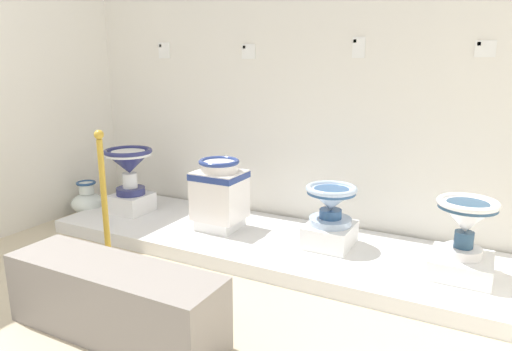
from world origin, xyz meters
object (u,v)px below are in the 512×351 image
object	(u,v)px
plinth_block_broad_patterned	(132,203)
antique_toilet_broad_patterned	(129,163)
info_placard_third	(359,47)
info_placard_fourth	(485,49)
antique_toilet_pale_glazed	(331,200)
decorative_vase_companion	(88,201)
stanchion_post_near_left	(106,227)
info_placard_second	(248,51)
plinth_block_squat_floral	(461,265)
plinth_block_pale_glazed	(330,235)
plinth_block_rightmost	(220,223)
antique_toilet_rightmost	(219,188)
museum_bench	(114,300)
info_placard_first	(164,50)
antique_toilet_squat_floral	(466,218)

from	to	relation	value
plinth_block_broad_patterned	antique_toilet_broad_patterned	xyz separation A→B (m)	(0.00, 0.00, 0.37)
info_placard_third	info_placard_fourth	xyz separation A→B (m)	(0.87, -0.00, -0.02)
antique_toilet_pale_glazed	decorative_vase_companion	bearing A→B (deg)	-176.86
info_placard_third	stanchion_post_near_left	world-z (taller)	info_placard_third
decorative_vase_companion	info_placard_second	bearing A→B (deg)	22.54
plinth_block_squat_floral	info_placard_fourth	bearing A→B (deg)	92.39
plinth_block_pale_glazed	decorative_vase_companion	world-z (taller)	decorative_vase_companion
plinth_block_rightmost	info_placard_second	xyz separation A→B (m)	(-0.02, 0.53, 1.37)
info_placard_second	info_placard_fourth	world-z (taller)	info_placard_second
antique_toilet_rightmost	plinth_block_squat_floral	bearing A→B (deg)	-0.60
antique_toilet_rightmost	plinth_block_squat_floral	world-z (taller)	antique_toilet_rightmost
museum_bench	antique_toilet_rightmost	bearing A→B (deg)	99.01
plinth_block_pale_glazed	antique_toilet_rightmost	bearing A→B (deg)	-175.90
plinth_block_squat_floral	info_placard_second	bearing A→B (deg)	163.41
antique_toilet_rightmost	decorative_vase_companion	bearing A→B (deg)	-177.46
info_placard_first	museum_bench	xyz separation A→B (m)	(1.14, -1.94, -1.34)
antique_toilet_squat_floral	info_placard_fourth	distance (m)	1.16
plinth_block_rightmost	antique_toilet_pale_glazed	bearing A→B (deg)	4.10
antique_toilet_pale_glazed	info_placard_first	size ratio (longest dim) A/B	2.59
antique_toilet_broad_patterned	info_placard_third	bearing A→B (deg)	16.30
plinth_block_squat_floral	info_placard_second	size ratio (longest dim) A/B	2.99
antique_toilet_rightmost	info_placard_fourth	xyz separation A→B (m)	(1.80, 0.53, 1.08)
plinth_block_rightmost	antique_toilet_squat_floral	distance (m)	1.85
info_placard_fourth	plinth_block_rightmost	bearing A→B (deg)	-163.61
antique_toilet_broad_patterned	museum_bench	distance (m)	1.85
antique_toilet_pale_glazed	info_placard_second	bearing A→B (deg)	153.64
antique_toilet_squat_floral	info_placard_fourth	world-z (taller)	info_placard_fourth
antique_toilet_rightmost	decorative_vase_companion	xyz separation A→B (m)	(-1.45, -0.06, -0.30)
antique_toilet_squat_floral	info_placard_second	bearing A→B (deg)	163.41
antique_toilet_pale_glazed	antique_toilet_broad_patterned	bearing A→B (deg)	-177.42
antique_toilet_squat_floral	info_placard_first	xyz separation A→B (m)	(-2.74, 0.55, 1.05)
decorative_vase_companion	plinth_block_rightmost	bearing A→B (deg)	2.54
antique_toilet_broad_patterned	antique_toilet_squat_floral	bearing A→B (deg)	-0.03
antique_toilet_rightmost	museum_bench	world-z (taller)	antique_toilet_rightmost
plinth_block_rightmost	info_placard_first	size ratio (longest dim) A/B	2.22
plinth_block_squat_floral	info_placard_first	world-z (taller)	info_placard_first
plinth_block_squat_floral	info_placard_third	xyz separation A→B (m)	(-0.89, 0.55, 1.37)
antique_toilet_squat_floral	info_placard_first	distance (m)	2.99
antique_toilet_broad_patterned	stanchion_post_near_left	size ratio (longest dim) A/B	0.42
plinth_block_broad_patterned	info_placard_fourth	bearing A→B (deg)	11.31
antique_toilet_rightmost	plinth_block_squat_floral	size ratio (longest dim) A/B	1.28
plinth_block_broad_patterned	decorative_vase_companion	world-z (taller)	decorative_vase_companion
plinth_block_rightmost	antique_toilet_squat_floral	size ratio (longest dim) A/B	0.85
info_placard_first	decorative_vase_companion	xyz separation A→B (m)	(-0.53, -0.59, -1.40)
plinth_block_broad_patterned	antique_toilet_pale_glazed	bearing A→B (deg)	2.58
info_placard_first	info_placard_second	distance (m)	0.90
plinth_block_broad_patterned	antique_toilet_pale_glazed	world-z (taller)	antique_toilet_pale_glazed
plinth_block_squat_floral	antique_toilet_squat_floral	bearing A→B (deg)	0.00
antique_toilet_broad_patterned	info_placard_fourth	size ratio (longest dim) A/B	3.23
antique_toilet_broad_patterned	plinth_block_squat_floral	bearing A→B (deg)	-0.03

